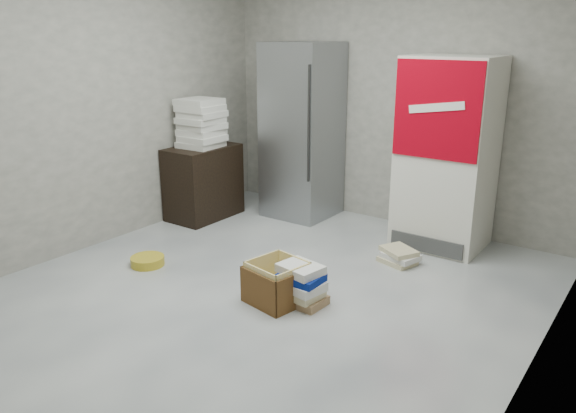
% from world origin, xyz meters
% --- Properties ---
extents(ground, '(5.00, 5.00, 0.00)m').
position_xyz_m(ground, '(0.00, 0.00, 0.00)').
color(ground, silver).
rests_on(ground, ground).
extents(room_shell, '(4.04, 5.04, 2.82)m').
position_xyz_m(room_shell, '(0.00, 0.00, 1.80)').
color(room_shell, '#A9A398').
rests_on(room_shell, ground).
extents(steel_fridge, '(0.70, 0.72, 1.90)m').
position_xyz_m(steel_fridge, '(-0.90, 2.13, 0.95)').
color(steel_fridge, '#95979C').
rests_on(steel_fridge, ground).
extents(coke_cooler, '(0.80, 0.73, 1.80)m').
position_xyz_m(coke_cooler, '(0.75, 2.12, 0.90)').
color(coke_cooler, silver).
rests_on(coke_cooler, ground).
extents(wood_shelf, '(0.50, 0.80, 0.80)m').
position_xyz_m(wood_shelf, '(-1.73, 1.40, 0.40)').
color(wood_shelf, black).
rests_on(wood_shelf, ground).
extents(supply_box_stack, '(0.44, 0.45, 0.52)m').
position_xyz_m(supply_box_stack, '(-1.72, 1.40, 1.06)').
color(supply_box_stack, silver).
rests_on(supply_box_stack, wood_shelf).
extents(phonebook_stack_main, '(0.38, 0.31, 0.32)m').
position_xyz_m(phonebook_stack_main, '(0.36, 0.27, 0.16)').
color(phonebook_stack_main, '#94724E').
rests_on(phonebook_stack_main, ground).
extents(phonebook_stack_side, '(0.39, 0.35, 0.14)m').
position_xyz_m(phonebook_stack_side, '(0.63, 1.44, 0.07)').
color(phonebook_stack_side, '#C6BA8D').
rests_on(phonebook_stack_side, ground).
extents(cardboard_box, '(0.47, 0.47, 0.33)m').
position_xyz_m(cardboard_box, '(0.19, 0.20, 0.13)').
color(cardboard_box, yellow).
rests_on(cardboard_box, ground).
extents(bucket_lid, '(0.32, 0.32, 0.08)m').
position_xyz_m(bucket_lid, '(-1.18, 0.09, 0.04)').
color(bucket_lid, gold).
rests_on(bucket_lid, ground).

